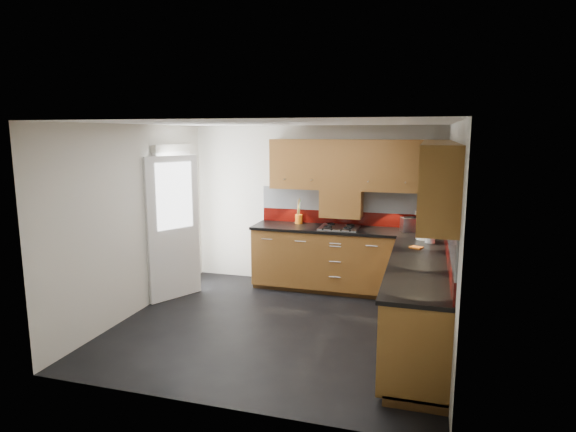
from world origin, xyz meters
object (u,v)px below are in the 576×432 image
(gas_hob, at_px, (339,227))
(toaster, at_px, (411,224))
(utensil_pot, at_px, (299,218))
(food_processor, at_px, (424,228))

(gas_hob, relative_size, toaster, 1.75)
(utensil_pot, height_order, food_processor, utensil_pot)
(toaster, relative_size, food_processor, 0.99)
(gas_hob, distance_m, toaster, 1.00)
(utensil_pot, bearing_deg, toaster, -3.98)
(utensil_pot, xyz_separation_m, toaster, (1.65, -0.11, 0.01))
(gas_hob, xyz_separation_m, food_processor, (1.17, -0.39, 0.13))
(gas_hob, height_order, utensil_pot, utensil_pot)
(utensil_pot, bearing_deg, gas_hob, -17.45)
(toaster, height_order, food_processor, food_processor)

